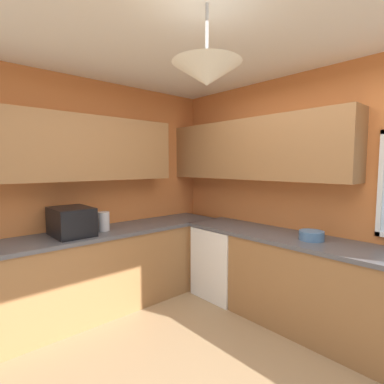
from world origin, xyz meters
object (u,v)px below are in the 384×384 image
at_px(dishwasher, 225,261).
at_px(microwave, 71,221).
at_px(bowl, 311,235).
at_px(kettle, 104,221).

distance_m(dishwasher, microwave, 1.86).
bearing_deg(bowl, dishwasher, -178.42).
xyz_separation_m(dishwasher, kettle, (-0.64, -1.28, 0.58)).
distance_m(dishwasher, kettle, 1.54).
bearing_deg(microwave, kettle, 86.66).
relative_size(dishwasher, bowl, 3.67).
bearing_deg(bowl, microwave, -136.56).
bearing_deg(kettle, dishwasher, 63.44).
relative_size(dishwasher, microwave, 1.77).
xyz_separation_m(kettle, bowl, (1.73, 1.31, -0.06)).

